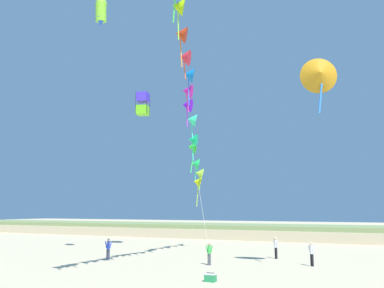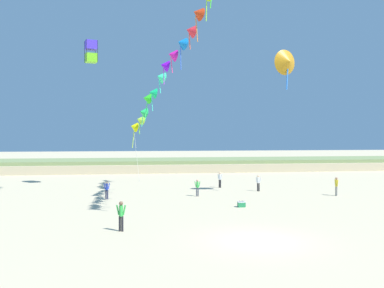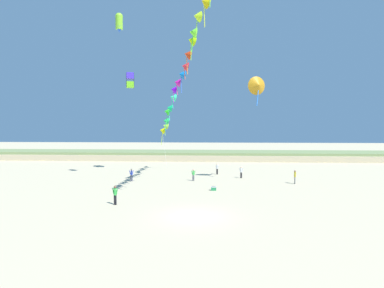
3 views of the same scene
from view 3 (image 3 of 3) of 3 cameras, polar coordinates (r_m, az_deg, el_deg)
ground_plane at (r=23.57m, az=0.35°, el=-13.62°), size 240.00×240.00×0.00m
dune_ridge at (r=65.75m, az=2.37°, el=-2.15°), size 120.00×11.42×1.72m
person_near_left at (r=44.05m, az=4.81°, el=-4.58°), size 0.50×0.42×1.63m
person_near_right at (r=41.18m, az=9.35°, el=-5.19°), size 0.51×0.36×1.58m
person_mid_center at (r=27.52m, az=-14.44°, el=-9.17°), size 0.59×0.28×1.71m
person_far_left at (r=38.58m, az=0.25°, el=-5.75°), size 0.53×0.21×1.52m
person_far_right at (r=39.16m, az=-11.46°, el=-5.63°), size 0.55×0.22×1.58m
person_far_center at (r=38.59m, az=19.02°, el=-5.78°), size 0.23×0.59×1.67m
kite_banner_string at (r=35.97m, az=-0.97°, el=16.69°), size 11.63×29.51×24.85m
large_kite_low_lead at (r=37.84m, az=12.42°, el=10.84°), size 2.39×1.44×3.62m
large_kite_mid_trail at (r=47.21m, az=-11.71°, el=11.78°), size 1.43×1.43×2.22m
large_kite_high_solo at (r=40.91m, az=-13.71°, el=21.64°), size 1.18×1.29×2.40m
beach_cooler at (r=32.92m, az=4.13°, el=-8.45°), size 0.58×0.41×0.46m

